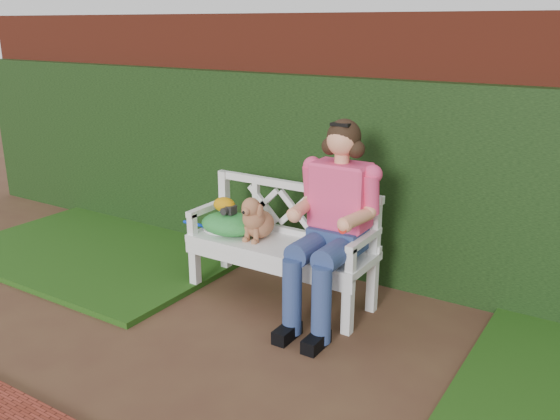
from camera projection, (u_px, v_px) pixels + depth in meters
The scene contains 11 objects.
ground at pixel (260, 369), 3.80m from camera, with size 60.00×60.00×0.00m, color #46291E.
brick_wall at pixel (386, 149), 5.00m from camera, with size 10.00×0.30×2.20m, color maroon.
ivy_hedge at pixel (374, 184), 4.89m from camera, with size 10.00×0.18×1.70m, color #203F16.
grass_left at pixel (108, 249), 5.74m from camera, with size 2.60×2.00×0.05m, color #183A13.
garden_bench at pixel (280, 271), 4.69m from camera, with size 1.58×0.60×0.48m, color white, non-canonical shape.
seated_woman at pixel (337, 222), 4.27m from camera, with size 0.63×0.85×1.50m, color #DC3C38, non-canonical shape.
dog at pixel (258, 217), 4.66m from camera, with size 0.24×0.33×0.36m, color #9E5B3D, non-canonical shape.
tennis_racket at pixel (218, 229), 4.88m from camera, with size 0.57×0.24×0.03m, color silver, non-canonical shape.
green_bag at pixel (229, 223), 4.81m from camera, with size 0.49×0.38×0.17m, color #287824, non-canonical shape.
camera_item at pixel (229, 209), 4.77m from camera, with size 0.11×0.08×0.07m, color black.
baseball_glove at pixel (224, 205), 4.81m from camera, with size 0.19×0.14×0.12m, color #C58208.
Camera 1 is at (1.88, -2.73, 2.12)m, focal length 38.00 mm.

